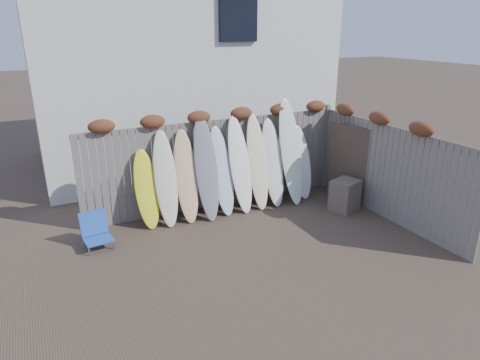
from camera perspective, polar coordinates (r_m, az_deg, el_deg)
name	(u,v)px	position (r m, az deg, el deg)	size (l,w,h in m)	color
ground	(268,250)	(8.05, 3.81, -9.34)	(80.00, 80.00, 0.00)	#493A2D
back_fence	(219,156)	(9.59, -2.82, 3.27)	(6.05, 0.28, 2.24)	slate
right_fence	(387,166)	(9.51, 19.07, 1.77)	(0.28, 4.40, 2.24)	slate
house	(176,52)	(13.22, -8.55, 16.54)	(8.50, 5.50, 6.33)	silver
beach_chair	(96,231)	(8.49, -18.67, -6.48)	(0.55, 0.58, 0.66)	blue
wooden_crate	(345,195)	(9.87, 13.80, -1.97)	(0.59, 0.49, 0.69)	brown
lattice_panel	(349,164)	(10.26, 14.34, 2.09)	(0.05, 1.20, 1.80)	#4A352D
surfboard_0	(147,189)	(8.88, -12.35, -1.21)	(0.47, 0.07, 1.65)	yellow
surfboard_1	(166,179)	(8.88, -9.89, 0.15)	(0.46, 0.07, 2.02)	beige
surfboard_2	(186,176)	(9.01, -7.19, 0.47)	(0.47, 0.07, 1.99)	#DCB868
surfboard_3	(206,169)	(9.05, -4.52, 1.53)	(0.48, 0.07, 2.26)	slate
surfboard_4	(222,171)	(9.28, -2.44, 1.18)	(0.48, 0.07, 1.98)	silver
surfboard_5	(240,165)	(9.40, -0.01, 2.03)	(0.48, 0.07, 2.17)	white
surfboard_6	(257,162)	(9.60, 2.33, 2.38)	(0.45, 0.07, 2.16)	#FBEEBD
surfboard_7	(273,163)	(9.79, 4.37, 2.30)	(0.48, 0.07, 2.03)	white
surfboard_8	(291,152)	(9.94, 6.81, 3.74)	(0.52, 0.07, 2.47)	silver
surfboard_9	(301,162)	(10.31, 8.15, 2.34)	(0.51, 0.07, 1.77)	white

